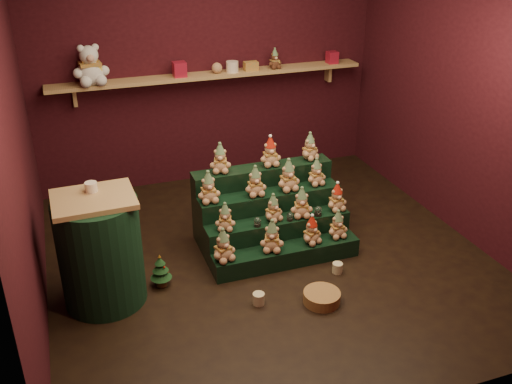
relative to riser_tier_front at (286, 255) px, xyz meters
name	(u,v)px	position (x,y,z in m)	size (l,w,h in m)	color
ground	(269,257)	(-0.12, 0.15, -0.09)	(4.00, 4.00, 0.00)	black
back_wall	(207,63)	(-0.12, 2.20, 1.31)	(4.00, 0.10, 2.80)	black
front_wall	(405,232)	(-0.12, -1.90, 1.31)	(4.00, 0.10, 2.80)	black
left_wall	(10,147)	(-2.17, 0.15, 1.31)	(0.10, 4.00, 2.80)	black
right_wall	(472,94)	(1.93, 0.15, 1.31)	(0.10, 4.00, 2.80)	black
back_shelf	(211,75)	(-0.12, 2.03, 1.20)	(3.60, 0.26, 0.24)	tan
riser_tier_front	(286,255)	(0.00, 0.00, 0.00)	(1.40, 0.22, 0.18)	black
riser_tier_midfront	(278,236)	(0.00, 0.22, 0.09)	(1.40, 0.22, 0.36)	black
riser_tier_midback	(270,217)	(0.00, 0.44, 0.18)	(1.40, 0.22, 0.54)	black
riser_tier_back	(262,199)	(0.00, 0.66, 0.27)	(1.40, 0.22, 0.72)	black
teddy_0	(223,245)	(-0.61, -0.01, 0.24)	(0.22, 0.20, 0.31)	tan
teddy_1	(272,236)	(-0.15, 0.00, 0.24)	(0.22, 0.19, 0.30)	tan
teddy_2	(312,230)	(0.25, 0.00, 0.23)	(0.20, 0.18, 0.28)	tan
teddy_3	(338,224)	(0.52, 0.02, 0.23)	(0.19, 0.17, 0.27)	tan
teddy_4	(225,217)	(-0.52, 0.20, 0.40)	(0.18, 0.17, 0.26)	tan
teddy_5	(273,208)	(-0.05, 0.22, 0.40)	(0.19, 0.17, 0.26)	tan
teddy_6	(302,202)	(0.23, 0.20, 0.42)	(0.21, 0.19, 0.29)	tan
teddy_7	(337,197)	(0.60, 0.21, 0.41)	(0.20, 0.18, 0.28)	tan
teddy_8	(208,187)	(-0.60, 0.44, 0.60)	(0.21, 0.19, 0.30)	tan
teddy_9	(255,181)	(-0.15, 0.43, 0.60)	(0.21, 0.19, 0.29)	tan
teddy_10	(288,175)	(0.18, 0.43, 0.61)	(0.22, 0.20, 0.31)	tan
teddy_11	(316,172)	(0.49, 0.45, 0.58)	(0.19, 0.17, 0.27)	tan
teddy_12	(220,158)	(-0.42, 0.67, 0.77)	(0.20, 0.18, 0.29)	tan
teddy_13	(270,151)	(0.08, 0.66, 0.78)	(0.21, 0.19, 0.29)	tan
teddy_14	(310,146)	(0.51, 0.68, 0.77)	(0.19, 0.18, 0.27)	tan
snow_globe_a	(257,222)	(-0.23, 0.16, 0.32)	(0.07, 0.07, 0.09)	black
snow_globe_b	(290,216)	(0.09, 0.16, 0.31)	(0.06, 0.06, 0.08)	black
snow_globe_c	(318,211)	(0.38, 0.16, 0.32)	(0.07, 0.07, 0.10)	black
side_table	(100,251)	(-1.64, 0.01, 0.39)	(0.67, 0.67, 0.97)	tan
table_ornament	(91,187)	(-1.64, 0.11, 0.92)	(0.10, 0.10, 0.08)	beige
mini_christmas_tree	(161,271)	(-1.16, 0.04, 0.07)	(0.19, 0.19, 0.32)	#4D351B
mug_left	(259,299)	(-0.45, -0.49, -0.04)	(0.10, 0.10, 0.10)	beige
mug_right	(337,268)	(0.38, -0.29, -0.04)	(0.09, 0.09, 0.09)	beige
wicker_basket	(322,297)	(0.06, -0.64, -0.04)	(0.31, 0.31, 0.10)	olive
white_bear	(89,59)	(-1.42, 1.99, 1.49)	(0.38, 0.34, 0.53)	white
brown_bear	(275,59)	(0.64, 1.99, 1.34)	(0.16, 0.15, 0.23)	#502B1A
gift_tin_red_a	(180,69)	(-0.48, 2.00, 1.31)	(0.14, 0.14, 0.16)	#B21B35
gift_tin_cream	(232,67)	(0.13, 2.00, 1.29)	(0.14, 0.14, 0.12)	beige
gift_tin_red_b	(332,57)	(1.38, 2.00, 1.30)	(0.12, 0.12, 0.14)	#B21B35
shelf_plush_ball	(217,68)	(-0.05, 2.00, 1.29)	(0.12, 0.12, 0.12)	tan
scarf_gift_box	(251,66)	(0.35, 2.00, 1.28)	(0.16, 0.10, 0.10)	#D45F1D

